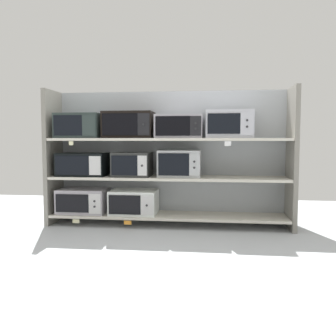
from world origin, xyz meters
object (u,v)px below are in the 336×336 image
microwave_1 (134,202)px  microwave_8 (229,124)px  microwave_0 (84,201)px  microwave_3 (132,164)px  microwave_4 (180,164)px  microwave_6 (129,125)px  microwave_5 (80,126)px  microwave_2 (83,164)px  microwave_7 (179,127)px

microwave_1 → microwave_8: bearing=0.0°
microwave_0 → microwave_3: 0.75m
microwave_0 → microwave_8: size_ratio=1.09×
microwave_3 → microwave_8: (1.12, 0.00, 0.46)m
microwave_4 → microwave_6: microwave_6 is taller
microwave_3 → microwave_4: 0.56m
microwave_6 → microwave_8: (1.16, 0.00, 0.00)m
microwave_6 → microwave_8: 1.16m
microwave_5 → microwave_6: 0.59m
microwave_8 → microwave_0: bearing=-180.0°
microwave_1 → microwave_6: (-0.06, -0.00, 0.91)m
microwave_1 → microwave_6: size_ratio=0.94×
microwave_2 → microwave_5: (-0.03, 0.00, 0.46)m
microwave_1 → microwave_2: (-0.62, -0.00, 0.44)m
microwave_1 → microwave_3: (-0.02, -0.00, 0.45)m
microwave_0 → microwave_5: bearing=-179.5°
microwave_2 → microwave_4: size_ratio=1.17×
microwave_2 → microwave_3: (0.60, 0.00, 0.01)m
microwave_5 → microwave_8: size_ratio=0.99×
microwave_0 → microwave_8: bearing=0.0°
microwave_4 → microwave_5: bearing=180.0°
microwave_8 → microwave_5: bearing=-180.0°
microwave_7 → microwave_8: bearing=0.0°
microwave_5 → microwave_6: (0.59, -0.00, 0.01)m
microwave_4 → microwave_5: (-1.18, 0.00, 0.44)m
microwave_6 → microwave_8: bearing=0.0°
microwave_3 → microwave_5: 0.77m
microwave_7 → microwave_2: bearing=180.0°
microwave_5 → microwave_1: bearing=0.0°
microwave_3 → microwave_5: size_ratio=0.83×
microwave_0 → microwave_4: (1.16, -0.00, 0.46)m
microwave_1 → microwave_5: size_ratio=1.04×
microwave_1 → microwave_5: bearing=-180.0°
microwave_1 → microwave_4: 0.71m
microwave_5 → microwave_6: size_ratio=0.90×
microwave_7 → microwave_8: size_ratio=1.02×
microwave_4 → microwave_8: bearing=0.0°
microwave_6 → microwave_1: bearing=0.1°
microwave_8 → microwave_2: bearing=-180.0°
microwave_5 → microwave_7: 1.18m
microwave_3 → microwave_6: bearing=-180.0°
microwave_0 → microwave_1: (0.62, -0.00, -0.00)m
microwave_1 → microwave_5: 1.11m
microwave_3 → microwave_8: bearing=0.0°
microwave_3 → microwave_8: size_ratio=0.82×
microwave_3 → microwave_6: 0.46m
microwave_0 → microwave_5: size_ratio=1.10×
microwave_3 → microwave_7: microwave_7 is taller
microwave_1 → microwave_5: microwave_5 is taller
microwave_2 → microwave_8: bearing=0.0°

